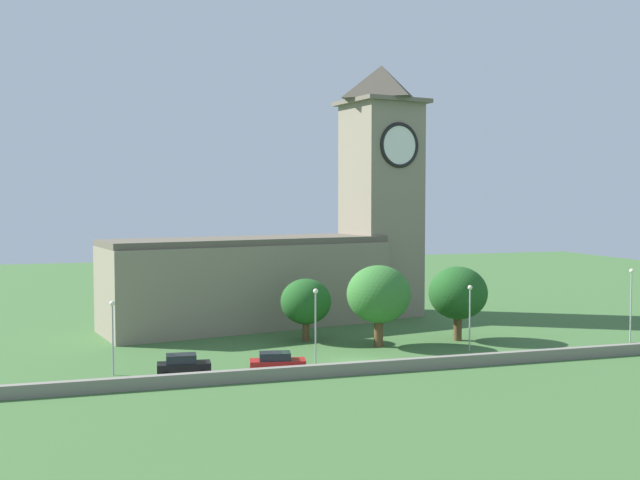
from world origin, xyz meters
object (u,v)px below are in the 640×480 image
church (301,244)px  streetlamp_west_end (113,325)px  streetlamp_west_mid (316,313)px  tree_churchyard (306,302)px  tree_riverside_west (458,293)px  streetlamp_east_mid (631,294)px  car_black (183,366)px  car_red (277,362)px  streetlamp_central (470,306)px  tree_by_tower (379,294)px

church → streetlamp_west_end: 30.99m
streetlamp_west_mid → tree_churchyard: streetlamp_west_mid is taller
streetlamp_west_mid → tree_riverside_west: (16.85, 6.27, 0.37)m
church → streetlamp_east_mid: 35.79m
streetlamp_west_mid → streetlamp_east_mid: 32.88m
streetlamp_west_end → tree_churchyard: 21.25m
church → streetlamp_west_end: church is taller
streetlamp_east_mid → tree_churchyard: bearing=162.1°
car_black → car_red: bearing=-5.1°
church → car_red: (-8.87, -24.55, -8.16)m
car_black → streetlamp_west_mid: bearing=8.1°
car_red → streetlamp_east_mid: (36.89, 2.66, 4.02)m
tree_churchyard → church: bearing=76.6°
car_red → streetlamp_central: (19.54, 3.60, 3.35)m
church → streetlamp_central: church is taller
car_red → tree_riverside_west: size_ratio=0.64×
streetlamp_west_end → streetlamp_central: streetlamp_central is taller
streetlamp_east_mid → streetlamp_central: bearing=176.9°
car_black → tree_churchyard: 18.39m
church → streetlamp_west_end: size_ratio=6.45×
car_red → tree_by_tower: 14.98m
car_black → streetlamp_central: size_ratio=0.70×
tree_churchyard → tree_by_tower: bearing=-38.5°
streetlamp_west_mid → tree_by_tower: bearing=34.8°
car_black → streetlamp_central: 27.47m
car_red → streetlamp_west_mid: 5.84m
streetlamp_central → tree_churchyard: (-13.50, 9.05, -0.22)m
tree_by_tower → tree_churchyard: tree_by_tower is taller
tree_churchyard → streetlamp_west_mid: bearing=-101.1°
car_red → streetlamp_west_mid: bearing=30.1°
streetlamp_west_end → streetlamp_central: 32.49m
car_black → tree_riverside_west: tree_riverside_west is taller
church → tree_churchyard: 13.23m
car_black → church: bearing=55.4°
church → streetlamp_central: 24.00m
streetlamp_central → streetlamp_east_mid: streetlamp_east_mid is taller
streetlamp_west_end → streetlamp_west_mid: (16.95, -0.77, 0.29)m
streetlamp_west_mid → tree_riverside_west: size_ratio=0.88×
streetlamp_east_mid → tree_riverside_west: (-16.02, 5.93, -0.09)m
car_black → tree_by_tower: size_ratio=0.55×
church → streetlamp_east_mid: size_ratio=5.31×
streetlamp_west_end → streetlamp_central: bearing=0.9°
streetlamp_west_end → streetlamp_central: (32.48, 0.51, 0.07)m
car_red → streetlamp_west_end: 13.70m
streetlamp_west_mid → tree_by_tower: size_ratio=0.83×
streetlamp_west_end → tree_riverside_west: size_ratio=0.81×
car_black → streetlamp_east_mid: 44.68m
streetlamp_west_mid → streetlamp_east_mid: bearing=0.6°
car_black → streetlamp_west_end: bearing=155.7°
car_red → tree_by_tower: (12.02, 7.89, 4.22)m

